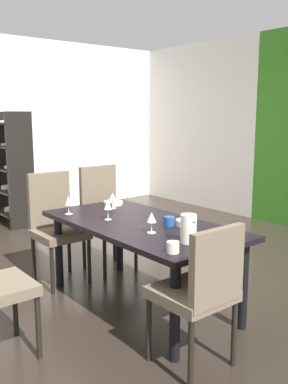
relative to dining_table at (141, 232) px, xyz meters
The scene contains 16 objects.
ground_plane 1.00m from the dining_table, 167.94° to the left, with size 6.30×6.31×0.02m, color #2A221C.
back_panel_interior 4.25m from the dining_table, 128.68° to the left, with size 2.58×0.10×2.73m, color silver.
dining_table is the anchor object (origin of this frame).
chair_right_near 0.98m from the dining_table, 16.45° to the right, with size 0.44×0.44×0.93m.
chair_left_far 0.99m from the dining_table, 163.73° to the left, with size 0.45×0.44×1.05m.
chair_left_near 0.99m from the dining_table, 163.70° to the right, with size 0.45×0.44×1.03m.
display_shelf 3.35m from the dining_table, behind, with size 0.84×0.37×1.61m.
wine_glass_north 0.72m from the dining_table, 153.28° to the right, with size 0.07×0.07×0.16m.
wine_glass_near_window 0.38m from the dining_table, 24.37° to the right, with size 0.07×0.07×0.16m.
wine_glass_left 0.35m from the dining_table, 146.32° to the right, with size 0.07×0.07×0.17m.
wine_glass_center 0.61m from the dining_table, 168.37° to the left, with size 0.07×0.07×0.15m.
serving_bowl_near_shelf 0.73m from the dining_table, 163.03° to the left, with size 0.18×0.18×0.04m, color beige.
serving_bowl_front 0.39m from the dining_table, 34.56° to the left, with size 0.16×0.16×0.05m, color white.
cup_right 0.27m from the dining_table, 24.62° to the left, with size 0.08×0.08×0.07m, color #1E488B.
cup_corner 0.81m from the dining_table, 23.75° to the right, with size 0.08×0.08×0.07m, color silver.
pitcher_rear 0.67m from the dining_table, ahead, with size 0.12×0.11×0.20m.
Camera 1 is at (3.38, -2.24, 1.57)m, focal length 40.00 mm.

